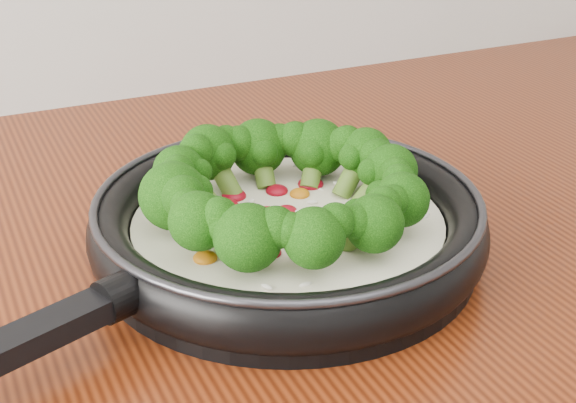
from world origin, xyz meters
name	(u,v)px	position (x,y,z in m)	size (l,w,h in m)	color
skillet	(283,217)	(-0.04, 1.04, 0.94)	(0.54, 0.42, 0.09)	black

